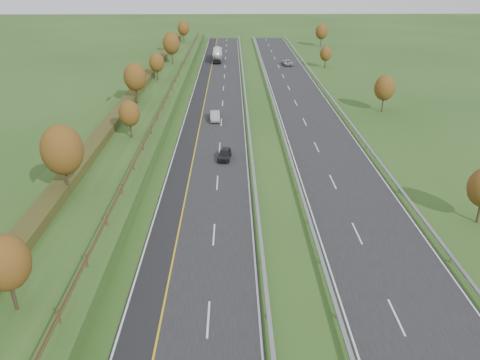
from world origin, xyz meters
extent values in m
plane|color=#294A1A|center=(8.00, 55.00, 0.00)|extent=(400.00, 400.00, 0.00)
cube|color=black|center=(0.00, 60.00, 0.02)|extent=(10.50, 200.00, 0.04)
cube|color=black|center=(16.50, 60.00, 0.02)|extent=(10.50, 200.00, 0.04)
cube|color=black|center=(-3.75, 60.00, 0.02)|extent=(3.00, 200.00, 0.04)
cube|color=silver|center=(-5.05, 60.00, 0.05)|extent=(0.15, 200.00, 0.01)
cube|color=gold|center=(-2.25, 60.00, 0.05)|extent=(0.15, 200.00, 0.01)
cube|color=silver|center=(5.05, 60.00, 0.05)|extent=(0.15, 200.00, 0.01)
cube|color=silver|center=(11.45, 60.00, 0.05)|extent=(0.15, 200.00, 0.01)
cube|color=silver|center=(21.55, 60.00, 0.05)|extent=(0.15, 200.00, 0.01)
cube|color=silver|center=(1.25, 11.00, 0.05)|extent=(0.15, 4.00, 0.01)
cube|color=silver|center=(15.25, 11.00, 0.05)|extent=(0.15, 4.00, 0.01)
cube|color=silver|center=(1.25, 23.00, 0.05)|extent=(0.15, 4.00, 0.01)
cube|color=silver|center=(15.25, 23.00, 0.05)|extent=(0.15, 4.00, 0.01)
cube|color=silver|center=(1.25, 35.00, 0.05)|extent=(0.15, 4.00, 0.01)
cube|color=silver|center=(15.25, 35.00, 0.05)|extent=(0.15, 4.00, 0.01)
cube|color=silver|center=(1.25, 47.00, 0.05)|extent=(0.15, 4.00, 0.01)
cube|color=silver|center=(15.25, 47.00, 0.05)|extent=(0.15, 4.00, 0.01)
cube|color=silver|center=(1.25, 59.00, 0.05)|extent=(0.15, 4.00, 0.01)
cube|color=silver|center=(15.25, 59.00, 0.05)|extent=(0.15, 4.00, 0.01)
cube|color=silver|center=(1.25, 71.00, 0.05)|extent=(0.15, 4.00, 0.01)
cube|color=silver|center=(15.25, 71.00, 0.05)|extent=(0.15, 4.00, 0.01)
cube|color=silver|center=(1.25, 83.00, 0.05)|extent=(0.15, 4.00, 0.01)
cube|color=silver|center=(15.25, 83.00, 0.05)|extent=(0.15, 4.00, 0.01)
cube|color=silver|center=(1.25, 95.00, 0.05)|extent=(0.15, 4.00, 0.01)
cube|color=silver|center=(15.25, 95.00, 0.05)|extent=(0.15, 4.00, 0.01)
cube|color=silver|center=(1.25, 107.00, 0.05)|extent=(0.15, 4.00, 0.01)
cube|color=silver|center=(15.25, 107.00, 0.05)|extent=(0.15, 4.00, 0.01)
cube|color=silver|center=(1.25, 119.00, 0.05)|extent=(0.15, 4.00, 0.01)
cube|color=silver|center=(15.25, 119.00, 0.05)|extent=(0.15, 4.00, 0.01)
cube|color=silver|center=(1.25, 131.00, 0.05)|extent=(0.15, 4.00, 0.01)
cube|color=silver|center=(15.25, 131.00, 0.05)|extent=(0.15, 4.00, 0.01)
cube|color=silver|center=(1.25, 143.00, 0.05)|extent=(0.15, 4.00, 0.01)
cube|color=silver|center=(15.25, 143.00, 0.05)|extent=(0.15, 4.00, 0.01)
cube|color=silver|center=(1.25, 155.00, 0.05)|extent=(0.15, 4.00, 0.01)
cube|color=silver|center=(15.25, 155.00, 0.05)|extent=(0.15, 4.00, 0.01)
cube|color=#294A1A|center=(-13.00, 60.00, 1.00)|extent=(12.00, 200.00, 2.00)
cube|color=#333917|center=(-15.00, 60.00, 2.55)|extent=(2.20, 180.00, 1.10)
cube|color=#422B19|center=(-8.50, 60.00, 2.55)|extent=(0.08, 184.00, 0.10)
cube|color=#422B19|center=(-8.50, 60.00, 2.95)|extent=(0.08, 184.00, 0.10)
cube|color=#422B19|center=(-8.50, 8.50, 2.60)|extent=(0.12, 0.12, 1.20)
cube|color=#422B19|center=(-8.50, 15.00, 2.60)|extent=(0.12, 0.12, 1.20)
cube|color=#422B19|center=(-8.50, 21.50, 2.60)|extent=(0.12, 0.12, 1.20)
cube|color=#422B19|center=(-8.50, 28.00, 2.60)|extent=(0.12, 0.12, 1.20)
cube|color=#422B19|center=(-8.50, 34.50, 2.60)|extent=(0.12, 0.12, 1.20)
cube|color=#422B19|center=(-8.50, 41.00, 2.60)|extent=(0.12, 0.12, 1.20)
cube|color=#422B19|center=(-8.50, 47.50, 2.60)|extent=(0.12, 0.12, 1.20)
cube|color=#422B19|center=(-8.50, 54.00, 2.60)|extent=(0.12, 0.12, 1.20)
cube|color=#422B19|center=(-8.50, 60.50, 2.60)|extent=(0.12, 0.12, 1.20)
cube|color=#422B19|center=(-8.50, 67.00, 2.60)|extent=(0.12, 0.12, 1.20)
cube|color=#422B19|center=(-8.50, 73.50, 2.60)|extent=(0.12, 0.12, 1.20)
cube|color=#422B19|center=(-8.50, 80.00, 2.60)|extent=(0.12, 0.12, 1.20)
cube|color=#422B19|center=(-8.50, 86.50, 2.60)|extent=(0.12, 0.12, 1.20)
cube|color=#422B19|center=(-8.50, 93.00, 2.60)|extent=(0.12, 0.12, 1.20)
cube|color=#422B19|center=(-8.50, 99.50, 2.60)|extent=(0.12, 0.12, 1.20)
cube|color=#422B19|center=(-8.50, 106.00, 2.60)|extent=(0.12, 0.12, 1.20)
cube|color=#422B19|center=(-8.50, 112.50, 2.60)|extent=(0.12, 0.12, 1.20)
cube|color=#422B19|center=(-8.50, 119.00, 2.60)|extent=(0.12, 0.12, 1.20)
cube|color=#422B19|center=(-8.50, 125.50, 2.60)|extent=(0.12, 0.12, 1.20)
cube|color=#422B19|center=(-8.50, 132.00, 2.60)|extent=(0.12, 0.12, 1.20)
cube|color=#422B19|center=(-8.50, 138.50, 2.60)|extent=(0.12, 0.12, 1.20)
cube|color=#422B19|center=(-8.50, 145.00, 2.60)|extent=(0.12, 0.12, 1.20)
cube|color=#422B19|center=(-8.50, 151.50, 2.60)|extent=(0.12, 0.12, 1.20)
cube|color=gray|center=(5.70, 60.00, 0.62)|extent=(0.32, 200.00, 0.18)
cube|color=gray|center=(5.70, 11.00, 0.28)|extent=(0.10, 0.14, 0.56)
cube|color=gray|center=(5.70, 18.00, 0.28)|extent=(0.10, 0.14, 0.56)
cube|color=gray|center=(5.70, 25.00, 0.28)|extent=(0.10, 0.14, 0.56)
cube|color=gray|center=(5.70, 32.00, 0.28)|extent=(0.10, 0.14, 0.56)
cube|color=gray|center=(5.70, 39.00, 0.28)|extent=(0.10, 0.14, 0.56)
cube|color=gray|center=(5.70, 46.00, 0.28)|extent=(0.10, 0.14, 0.56)
cube|color=gray|center=(5.70, 53.00, 0.28)|extent=(0.10, 0.14, 0.56)
cube|color=gray|center=(5.70, 60.00, 0.28)|extent=(0.10, 0.14, 0.56)
cube|color=gray|center=(5.70, 67.00, 0.28)|extent=(0.10, 0.14, 0.56)
cube|color=gray|center=(5.70, 74.00, 0.28)|extent=(0.10, 0.14, 0.56)
cube|color=gray|center=(5.70, 81.00, 0.28)|extent=(0.10, 0.14, 0.56)
cube|color=gray|center=(5.70, 88.00, 0.28)|extent=(0.10, 0.14, 0.56)
cube|color=gray|center=(5.70, 95.00, 0.28)|extent=(0.10, 0.14, 0.56)
cube|color=gray|center=(5.70, 102.00, 0.28)|extent=(0.10, 0.14, 0.56)
cube|color=gray|center=(5.70, 109.00, 0.28)|extent=(0.10, 0.14, 0.56)
cube|color=gray|center=(5.70, 116.00, 0.28)|extent=(0.10, 0.14, 0.56)
cube|color=gray|center=(5.70, 123.00, 0.28)|extent=(0.10, 0.14, 0.56)
cube|color=gray|center=(5.70, 130.00, 0.28)|extent=(0.10, 0.14, 0.56)
cube|color=gray|center=(5.70, 137.00, 0.28)|extent=(0.10, 0.14, 0.56)
cube|color=gray|center=(5.70, 144.00, 0.28)|extent=(0.10, 0.14, 0.56)
cube|color=gray|center=(5.70, 151.00, 0.28)|extent=(0.10, 0.14, 0.56)
cube|color=gray|center=(5.70, 158.00, 0.28)|extent=(0.10, 0.14, 0.56)
cube|color=gray|center=(10.80, 60.00, 0.62)|extent=(0.32, 200.00, 0.18)
cube|color=gray|center=(10.80, 11.00, 0.28)|extent=(0.10, 0.14, 0.56)
cube|color=gray|center=(10.80, 18.00, 0.28)|extent=(0.10, 0.14, 0.56)
cube|color=gray|center=(10.80, 25.00, 0.28)|extent=(0.10, 0.14, 0.56)
cube|color=gray|center=(10.80, 32.00, 0.28)|extent=(0.10, 0.14, 0.56)
cube|color=gray|center=(10.80, 39.00, 0.28)|extent=(0.10, 0.14, 0.56)
cube|color=gray|center=(10.80, 46.00, 0.28)|extent=(0.10, 0.14, 0.56)
cube|color=gray|center=(10.80, 53.00, 0.28)|extent=(0.10, 0.14, 0.56)
cube|color=gray|center=(10.80, 60.00, 0.28)|extent=(0.10, 0.14, 0.56)
cube|color=gray|center=(10.80, 67.00, 0.28)|extent=(0.10, 0.14, 0.56)
cube|color=gray|center=(10.80, 74.00, 0.28)|extent=(0.10, 0.14, 0.56)
cube|color=gray|center=(10.80, 81.00, 0.28)|extent=(0.10, 0.14, 0.56)
cube|color=gray|center=(10.80, 88.00, 0.28)|extent=(0.10, 0.14, 0.56)
cube|color=gray|center=(10.80, 95.00, 0.28)|extent=(0.10, 0.14, 0.56)
cube|color=gray|center=(10.80, 102.00, 0.28)|extent=(0.10, 0.14, 0.56)
cube|color=gray|center=(10.80, 109.00, 0.28)|extent=(0.10, 0.14, 0.56)
cube|color=gray|center=(10.80, 116.00, 0.28)|extent=(0.10, 0.14, 0.56)
cube|color=gray|center=(10.80, 123.00, 0.28)|extent=(0.10, 0.14, 0.56)
cube|color=gray|center=(10.80, 130.00, 0.28)|extent=(0.10, 0.14, 0.56)
cube|color=gray|center=(10.80, 137.00, 0.28)|extent=(0.10, 0.14, 0.56)
cube|color=gray|center=(10.80, 144.00, 0.28)|extent=(0.10, 0.14, 0.56)
cube|color=gray|center=(10.80, 151.00, 0.28)|extent=(0.10, 0.14, 0.56)
cube|color=gray|center=(10.80, 158.00, 0.28)|extent=(0.10, 0.14, 0.56)
cube|color=gray|center=(22.30, 60.00, 0.62)|extent=(0.32, 200.00, 0.18)
cube|color=gray|center=(22.30, 18.00, 0.28)|extent=(0.10, 0.14, 0.56)
cube|color=gray|center=(22.30, 32.00, 0.28)|extent=(0.10, 0.14, 0.56)
cube|color=gray|center=(22.30, 46.00, 0.28)|extent=(0.10, 0.14, 0.56)
cube|color=gray|center=(22.30, 60.00, 0.28)|extent=(0.10, 0.14, 0.56)
cube|color=gray|center=(22.30, 74.00, 0.28)|extent=(0.10, 0.14, 0.56)
cube|color=gray|center=(22.30, 88.00, 0.28)|extent=(0.10, 0.14, 0.56)
cube|color=gray|center=(22.30, 102.00, 0.28)|extent=(0.10, 0.14, 0.56)
cube|color=gray|center=(22.30, 116.00, 0.28)|extent=(0.10, 0.14, 0.56)
cube|color=gray|center=(22.30, 130.00, 0.28)|extent=(0.10, 0.14, 0.56)
cube|color=gray|center=(22.30, 144.00, 0.28)|extent=(0.10, 0.14, 0.56)
cube|color=gray|center=(22.30, 158.00, 0.28)|extent=(0.10, 0.14, 0.56)
cylinder|color=#2D2116|center=(-12.00, 10.00, 3.21)|extent=(0.24, 0.24, 2.43)
ellipsoid|color=#593713|center=(-12.00, 10.00, 5.89)|extent=(3.24, 3.24, 4.05)
cylinder|color=#2D2116|center=(-14.00, 28.00, 3.58)|extent=(0.24, 0.24, 3.15)
ellipsoid|color=#593713|center=(-14.00, 28.00, 7.04)|extent=(4.20, 4.20, 5.25)
cylinder|color=#2D2116|center=(-11.00, 46.00, 3.08)|extent=(0.24, 0.24, 2.16)
ellipsoid|color=#593713|center=(-11.00, 46.00, 5.46)|extent=(2.88, 2.88, 3.60)
cylinder|color=#2D2116|center=(-13.50, 64.00, 3.44)|extent=(0.24, 0.24, 2.88)
ellipsoid|color=#593713|center=(-13.50, 64.00, 6.61)|extent=(3.84, 3.84, 4.80)
cylinder|color=#2D2116|center=(-12.50, 82.00, 3.17)|extent=(0.24, 0.24, 2.34)
ellipsoid|color=#593713|center=(-12.50, 82.00, 5.74)|extent=(3.12, 3.12, 3.90)
cylinder|color=#2D2116|center=(-11.50, 100.00, 3.53)|extent=(0.24, 0.24, 3.06)
ellipsoid|color=#593713|center=(-11.50, 100.00, 6.90)|extent=(4.08, 4.08, 5.10)
cylinder|color=#2D2116|center=(-14.00, 118.00, 3.12)|extent=(0.24, 0.24, 2.25)
ellipsoid|color=#593713|center=(-14.00, 118.00, 5.60)|extent=(3.00, 3.00, 3.75)
cylinder|color=#2D2116|center=(-12.00, 136.00, 3.35)|extent=(0.24, 0.24, 2.70)
ellipsoid|color=#593713|center=(-12.00, 136.00, 6.32)|extent=(3.60, 3.60, 4.50)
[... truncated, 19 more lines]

